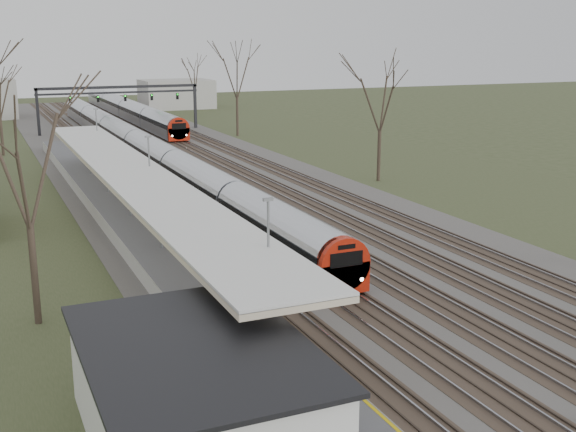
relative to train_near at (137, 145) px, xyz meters
name	(u,v)px	position (x,y,z in m)	size (l,w,h in m)	color
track_bed	(183,168)	(2.76, -7.09, -1.42)	(24.00, 160.00, 0.22)	#474442
platform	(121,212)	(-6.55, -24.59, -0.98)	(3.50, 69.00, 1.00)	#9E9B93
canopy	(132,173)	(-6.55, -29.10, 2.45)	(4.10, 50.00, 3.11)	slate
station_building	(196,398)	(-10.00, -54.09, 0.12)	(6.00, 9.00, 3.20)	silver
signal_gantry	(119,95)	(2.79, 22.90, 3.43)	(21.00, 0.59, 6.08)	black
tree_west_near	(24,157)	(-13.50, -42.09, 5.81)	(5.00, 5.00, 10.30)	#2D231C
tree_east_far	(381,96)	(16.50, -20.09, 5.81)	(5.00, 5.00, 10.30)	#2D231C
train_near	(137,145)	(0.00, 0.00, 0.00)	(2.62, 90.21, 3.05)	#B6B8C1
train_far	(127,109)	(7.00, 39.41, 0.00)	(2.62, 60.21, 3.05)	#B6B8C1
passenger	(337,409)	(-6.71, -56.84, 0.40)	(0.64, 0.42, 1.75)	navy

